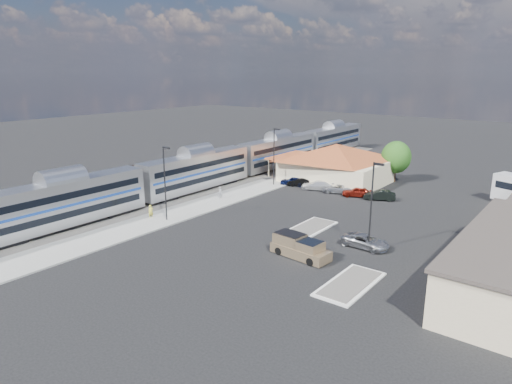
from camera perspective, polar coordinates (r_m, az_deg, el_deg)
The scene contains 22 objects.
ground at distance 52.79m, azimuth 1.86°, elevation -4.32°, with size 280.00×280.00×0.00m, color black.
railbed at distance 71.82m, azimuth -8.04°, elevation 0.81°, with size 16.00×100.00×0.12m, color #4C4944.
platform at distance 64.40m, azimuth -3.68°, elevation -0.69°, with size 5.50×92.00×0.18m, color gray.
passenger_train at distance 67.90m, azimuth -7.40°, elevation 2.45°, with size 3.00×104.00×5.55m.
freight_cars at distance 71.02m, azimuth -12.04°, elevation 2.01°, with size 2.80×46.00×4.00m.
station_depot at distance 74.12m, azimuth 9.92°, elevation 3.60°, with size 18.35×12.24×6.20m.
traffic_island_south at distance 52.28m, azimuth 6.72°, elevation -4.49°, with size 3.30×7.50×0.21m.
traffic_island_north at distance 39.77m, azimuth 11.70°, elevation -11.17°, with size 3.30×7.50×0.21m.
lamp_plat_s at distance 54.15m, azimuth -11.29°, elevation 1.77°, with size 1.08×0.25×9.00m.
lamp_plat_n at distance 70.24m, azimuth 2.32°, elevation 5.03°, with size 1.08×0.25×9.00m.
lamp_lot at distance 45.53m, azimuth 14.36°, elevation -0.90°, with size 1.08×0.25×9.00m.
tree_depot at distance 76.34m, azimuth 17.10°, elevation 4.17°, with size 4.71×4.71×6.63m.
pickup_truck at distance 44.21m, azimuth 5.59°, elevation -6.95°, with size 6.11×2.71×2.05m.
suv at distance 47.71m, azimuth 13.52°, elevation -6.01°, with size 2.27×4.92×1.37m, color #9E9FA5.
person_a at distance 56.34m, azimuth -13.01°, elevation -2.39°, with size 0.60×0.39×1.64m, color gold.
person_b at distance 63.67m, azimuth -4.56°, elevation -0.04°, with size 0.80×0.62×1.65m, color silver.
parked_car_a at distance 71.41m, azimuth 4.74°, elevation 1.37°, with size 1.70×4.22×1.44m, color #0B133A.
parked_car_b at distance 71.07m, azimuth 5.65°, elevation 1.26°, with size 1.47×4.22×1.39m, color black.
parked_car_c at distance 69.22m, azimuth 7.76°, elevation 0.86°, with size 2.06×5.06×1.47m, color white.
parked_car_d at distance 68.01m, azimuth 10.22°, elevation 0.45°, with size 2.24×4.86×1.35m, color #999BA1.
parked_car_e at distance 66.39m, azimuth 12.54°, elevation 0.01°, with size 1.70×4.22×1.44m, color maroon.
parked_car_f at distance 65.44m, azimuth 15.18°, elevation -0.38°, with size 1.50×4.29×1.41m, color black.
Camera 1 is at (29.05, -40.51, 17.37)m, focal length 32.00 mm.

